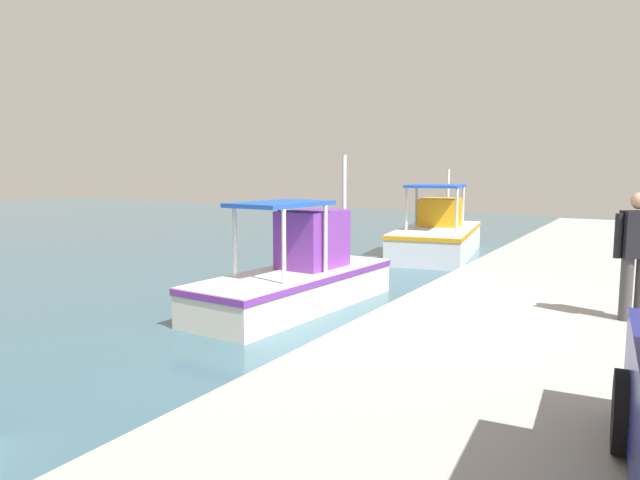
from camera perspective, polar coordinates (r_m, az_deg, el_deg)
The scene contains 3 objects.
fishing_boat_second at distance 11.77m, azimuth -2.18°, elevation -3.62°, with size 5.18×2.06×3.14m.
fishing_boat_third at distance 19.23m, azimuth 11.63°, elevation 0.45°, with size 5.92×3.12×2.83m.
fisherman_standing at distance 8.62m, azimuth 28.97°, elevation -0.97°, with size 0.40×0.53×1.71m.
Camera 1 is at (-7.77, -3.38, 2.80)m, focal length 32.14 mm.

